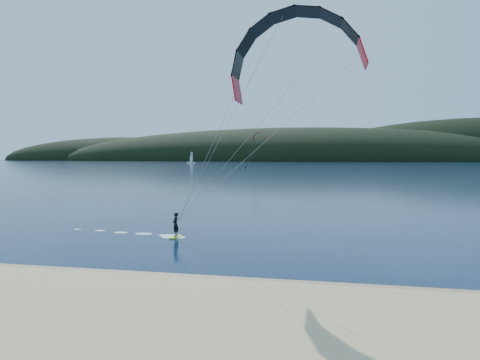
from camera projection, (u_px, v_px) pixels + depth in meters
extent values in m
plane|color=black|center=(85.00, 308.00, 18.63)|extent=(1800.00, 1800.00, 0.00)
cube|color=olive|center=(132.00, 278.00, 23.03)|extent=(220.00, 2.50, 0.10)
ellipsoid|color=black|center=(293.00, 161.00, 733.00)|extent=(840.00, 280.00, 110.00)
ellipsoid|color=black|center=(127.00, 160.00, 857.96)|extent=(520.00, 220.00, 90.00)
cube|color=#97CB17|center=(176.00, 237.00, 35.04)|extent=(0.52, 1.57, 0.09)
imported|color=black|center=(176.00, 224.00, 34.98)|extent=(0.47, 0.71, 1.93)
cylinder|color=gray|center=(232.00, 157.00, 31.18)|extent=(0.02, 0.02, 14.68)
cube|color=#97CB17|center=(246.00, 169.00, 229.78)|extent=(1.57, 1.39, 0.09)
imported|color=black|center=(246.00, 167.00, 229.73)|extent=(1.21, 1.18, 1.97)
cylinder|color=gray|center=(253.00, 153.00, 224.89)|extent=(0.02, 0.02, 17.46)
cube|color=white|center=(191.00, 163.00, 442.37)|extent=(9.30, 6.11, 1.55)
cylinder|color=white|center=(191.00, 157.00, 442.06)|extent=(0.22, 0.22, 12.21)
cube|color=white|center=(192.00, 157.00, 443.56)|extent=(1.18, 2.68, 8.88)
cube|color=white|center=(191.00, 159.00, 440.42)|extent=(0.92, 2.07, 5.55)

